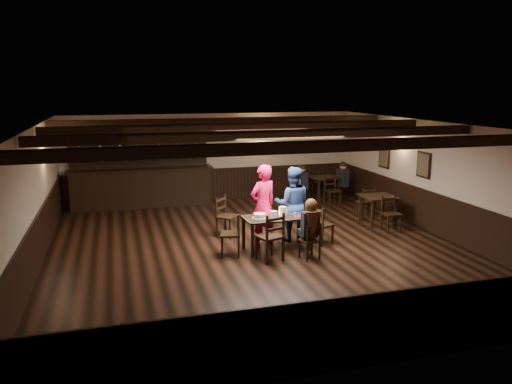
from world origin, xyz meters
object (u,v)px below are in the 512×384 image
object	(u,v)px
chair_near_left	(272,234)
chair_near_right	(312,238)
man_blue	(292,204)
bar_counter	(141,182)
woman_pink	(263,205)
cake	(260,216)
dining_table	(277,221)

from	to	relation	value
chair_near_left	chair_near_right	xyz separation A→B (m)	(0.82, -0.11, -0.14)
man_blue	bar_counter	bearing A→B (deg)	-36.83
woman_pink	chair_near_left	bearing A→B (deg)	62.02
chair_near_right	woman_pink	size ratio (longest dim) A/B	0.42
bar_counter	cake	bearing A→B (deg)	-66.01
cake	bar_counter	distance (m)	5.43
dining_table	man_blue	bearing A→B (deg)	45.12
chair_near_left	bar_counter	xyz separation A→B (m)	(-2.27, 5.64, 0.13)
dining_table	bar_counter	xyz separation A→B (m)	(-2.60, 4.95, 0.07)
chair_near_right	bar_counter	size ratio (longest dim) A/B	0.19
man_blue	cake	xyz separation A→B (m)	(-0.95, -0.58, -0.07)
chair_near_left	cake	world-z (taller)	chair_near_left
chair_near_right	bar_counter	xyz separation A→B (m)	(-3.09, 5.74, 0.27)
dining_table	chair_near_right	distance (m)	0.96
cake	bar_counter	world-z (taller)	bar_counter
dining_table	man_blue	size ratio (longest dim) A/B	0.86
chair_near_left	woman_pink	world-z (taller)	woman_pink
bar_counter	man_blue	bearing A→B (deg)	-54.24
chair_near_left	chair_near_right	size ratio (longest dim) A/B	1.31
man_blue	dining_table	bearing A→B (deg)	62.53
chair_near_right	cake	xyz separation A→B (m)	(-0.88, 0.78, 0.34)
dining_table	chair_near_right	size ratio (longest dim) A/B	1.91
chair_near_right	cake	size ratio (longest dim) A/B	2.37
chair_near_left	bar_counter	world-z (taller)	bar_counter
chair_near_left	bar_counter	size ratio (longest dim) A/B	0.24
chair_near_left	cake	size ratio (longest dim) A/B	3.10
dining_table	cake	world-z (taller)	cake
chair_near_right	cake	world-z (taller)	cake
dining_table	bar_counter	world-z (taller)	bar_counter
woman_pink	chair_near_right	bearing A→B (deg)	98.60
chair_near_left	woman_pink	size ratio (longest dim) A/B	0.55
dining_table	chair_near_right	world-z (taller)	chair_near_right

